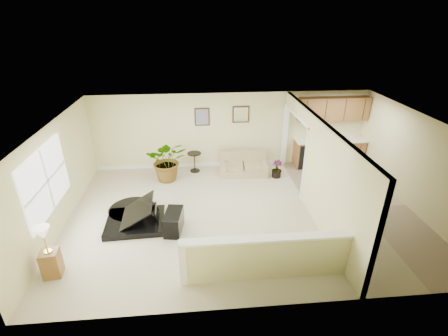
{
  "coord_description": "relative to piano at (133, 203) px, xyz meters",
  "views": [
    {
      "loc": [
        -1.14,
        -7.09,
        4.81
      ],
      "look_at": [
        -0.48,
        0.4,
        1.15
      ],
      "focal_mm": 26.0,
      "sensor_mm": 36.0,
      "label": 1
    }
  ],
  "objects": [
    {
      "name": "floor",
      "position": [
        2.78,
        0.12,
        -0.56
      ],
      "size": [
        9.0,
        9.0,
        0.0
      ],
      "primitive_type": "plane",
      "color": "#B7AF8E",
      "rests_on": "ground"
    },
    {
      "name": "back_wall",
      "position": [
        2.78,
        3.12,
        0.69
      ],
      "size": [
        9.0,
        0.04,
        2.5
      ],
      "primitive_type": "cube",
      "color": "beige",
      "rests_on": "floor"
    },
    {
      "name": "front_wall",
      "position": [
        2.78,
        -2.88,
        0.69
      ],
      "size": [
        9.0,
        0.04,
        2.5
      ],
      "primitive_type": "cube",
      "color": "beige",
      "rests_on": "floor"
    },
    {
      "name": "left_wall",
      "position": [
        -1.72,
        0.12,
        0.69
      ],
      "size": [
        0.04,
        6.0,
        2.5
      ],
      "primitive_type": "cube",
      "color": "beige",
      "rests_on": "floor"
    },
    {
      "name": "right_wall",
      "position": [
        7.28,
        0.12,
        0.69
      ],
      "size": [
        0.04,
        6.0,
        2.5
      ],
      "primitive_type": "cube",
      "color": "beige",
      "rests_on": "floor"
    },
    {
      "name": "ceiling",
      "position": [
        2.78,
        0.12,
        1.94
      ],
      "size": [
        9.0,
        6.0,
        0.04
      ],
      "primitive_type": "cube",
      "color": "white",
      "rests_on": "back_wall"
    },
    {
      "name": "kitchen_vinyl",
      "position": [
        5.93,
        0.12,
        -0.55
      ],
      "size": [
        2.7,
        6.0,
        0.01
      ],
      "primitive_type": "cube",
      "color": "tan",
      "rests_on": "floor"
    },
    {
      "name": "interior_partition",
      "position": [
        4.58,
        0.37,
        0.66
      ],
      "size": [
        0.18,
        5.99,
        2.5
      ],
      "color": "beige",
      "rests_on": "floor"
    },
    {
      "name": "pony_half_wall",
      "position": [
        2.86,
        -2.18,
        -0.04
      ],
      "size": [
        3.42,
        0.22,
        1.0
      ],
      "color": "beige",
      "rests_on": "floor"
    },
    {
      "name": "left_window",
      "position": [
        -1.7,
        -0.38,
        0.89
      ],
      "size": [
        0.05,
        2.15,
        1.45
      ],
      "primitive_type": "cube",
      "color": "white",
      "rests_on": "left_wall"
    },
    {
      "name": "wall_art_left",
      "position": [
        1.83,
        3.09,
        1.19
      ],
      "size": [
        0.48,
        0.04,
        0.58
      ],
      "color": "#342113",
      "rests_on": "back_wall"
    },
    {
      "name": "wall_mirror",
      "position": [
        3.08,
        3.09,
        1.24
      ],
      "size": [
        0.55,
        0.04,
        0.55
      ],
      "color": "#342113",
      "rests_on": "back_wall"
    },
    {
      "name": "kitchen_cabinets",
      "position": [
        5.97,
        2.85,
        0.31
      ],
      "size": [
        2.36,
        0.65,
        2.33
      ],
      "color": "#965831",
      "rests_on": "floor"
    },
    {
      "name": "piano",
      "position": [
        0.0,
        0.0,
        0.0
      ],
      "size": [
        1.71,
        1.77,
        1.33
      ],
      "rotation": [
        0.0,
        0.0,
        0.04
      ],
      "color": "black",
      "rests_on": "floor"
    },
    {
      "name": "piano_bench",
      "position": [
        1.01,
        -0.46,
        -0.31
      ],
      "size": [
        0.48,
        0.8,
        0.5
      ],
      "primitive_type": "cube",
      "rotation": [
        0.0,
        0.0,
        -0.14
      ],
      "color": "black",
      "rests_on": "floor"
    },
    {
      "name": "loveseat",
      "position": [
        3.11,
        2.52,
        -0.23
      ],
      "size": [
        1.59,
        0.98,
        0.87
      ],
      "rotation": [
        0.0,
        0.0,
        -0.08
      ],
      "color": "tan",
      "rests_on": "floor"
    },
    {
      "name": "accent_table",
      "position": [
        1.53,
        2.74,
        -0.14
      ],
      "size": [
        0.45,
        0.45,
        0.65
      ],
      "color": "black",
      "rests_on": "floor"
    },
    {
      "name": "palm_plant",
      "position": [
        0.72,
        2.23,
        0.1
      ],
      "size": [
        1.21,
        1.06,
        1.33
      ],
      "color": "black",
      "rests_on": "floor"
    },
    {
      "name": "small_plant",
      "position": [
        4.14,
        2.1,
        -0.31
      ],
      "size": [
        0.4,
        0.4,
        0.57
      ],
      "color": "black",
      "rests_on": "floor"
    },
    {
      "name": "lamp_stand",
      "position": [
        -1.34,
        -1.72,
        -0.07
      ],
      "size": [
        0.38,
        0.38,
        1.15
      ],
      "color": "#965831",
      "rests_on": "floor"
    }
  ]
}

